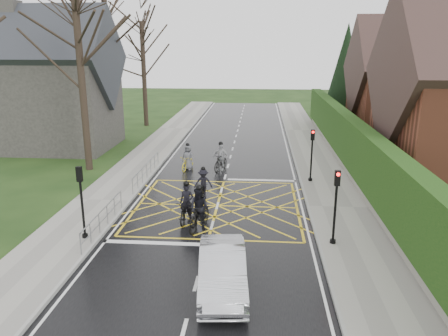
# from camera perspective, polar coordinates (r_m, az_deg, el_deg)

# --- Properties ---
(ground) EXTENTS (120.00, 120.00, 0.00)m
(ground) POSITION_cam_1_polar(r_m,az_deg,el_deg) (22.21, -0.88, -4.96)
(ground) COLOR black
(ground) RESTS_ON ground
(road) EXTENTS (9.00, 80.00, 0.01)m
(road) POSITION_cam_1_polar(r_m,az_deg,el_deg) (22.21, -0.88, -4.95)
(road) COLOR black
(road) RESTS_ON ground
(sidewalk_right) EXTENTS (3.00, 80.00, 0.15)m
(sidewalk_right) POSITION_cam_1_polar(r_m,az_deg,el_deg) (22.45, 14.62, -5.06)
(sidewalk_right) COLOR gray
(sidewalk_right) RESTS_ON ground
(sidewalk_left) EXTENTS (3.00, 80.00, 0.15)m
(sidewalk_left) POSITION_cam_1_polar(r_m,az_deg,el_deg) (23.50, -15.64, -4.18)
(sidewalk_left) COLOR gray
(sidewalk_left) RESTS_ON ground
(stone_wall) EXTENTS (0.50, 38.00, 0.70)m
(stone_wall) POSITION_cam_1_polar(r_m,az_deg,el_deg) (28.29, 16.16, -0.24)
(stone_wall) COLOR slate
(stone_wall) RESTS_ON ground
(hedge) EXTENTS (0.90, 38.00, 2.80)m
(hedge) POSITION_cam_1_polar(r_m,az_deg,el_deg) (27.88, 16.43, 3.22)
(hedge) COLOR #10330E
(hedge) RESTS_ON stone_wall
(house_far) EXTENTS (9.80, 8.80, 10.30)m
(house_far) POSITION_cam_1_polar(r_m,az_deg,el_deg) (40.85, 23.14, 9.66)
(house_far) COLOR brown
(house_far) RESTS_ON ground
(conifer) EXTENTS (4.60, 4.60, 10.00)m
(conifer) POSITION_cam_1_polar(r_m,az_deg,el_deg) (47.56, 15.56, 11.82)
(conifer) COLOR black
(conifer) RESTS_ON ground
(church) EXTENTS (8.80, 7.80, 11.00)m
(church) POSITION_cam_1_polar(r_m,az_deg,el_deg) (36.30, -21.08, 10.15)
(church) COLOR #2D2B28
(church) RESTS_ON ground
(tree_near) EXTENTS (9.24, 9.24, 11.44)m
(tree_near) POSITION_cam_1_polar(r_m,az_deg,el_deg) (28.85, -18.47, 15.13)
(tree_near) COLOR black
(tree_near) RESTS_ON ground
(tree_mid) EXTENTS (10.08, 10.08, 12.48)m
(tree_mid) POSITION_cam_1_polar(r_m,az_deg,el_deg) (36.69, -15.10, 16.51)
(tree_mid) COLOR black
(tree_mid) RESTS_ON ground
(tree_far) EXTENTS (8.40, 8.40, 10.40)m
(tree_far) POSITION_cam_1_polar(r_m,az_deg,el_deg) (44.14, -10.55, 14.71)
(tree_far) COLOR black
(tree_far) RESTS_ON ground
(railing_south) EXTENTS (0.05, 5.04, 1.03)m
(railing_south) POSITION_cam_1_polar(r_m,az_deg,el_deg) (19.74, -15.53, -5.87)
(railing_south) COLOR slate
(railing_south) RESTS_ON ground
(railing_north) EXTENTS (0.05, 6.04, 1.03)m
(railing_north) POSITION_cam_1_polar(r_m,az_deg,el_deg) (26.52, -10.09, 0.07)
(railing_north) COLOR slate
(railing_north) RESTS_ON ground
(traffic_light_ne) EXTENTS (0.24, 0.31, 3.21)m
(traffic_light_ne) POSITION_cam_1_polar(r_m,az_deg,el_deg) (25.81, 11.37, 1.58)
(traffic_light_ne) COLOR black
(traffic_light_ne) RESTS_ON ground
(traffic_light_se) EXTENTS (0.24, 0.31, 3.21)m
(traffic_light_se) POSITION_cam_1_polar(r_m,az_deg,el_deg) (17.87, 14.33, -5.08)
(traffic_light_se) COLOR black
(traffic_light_se) RESTS_ON ground
(traffic_light_sw) EXTENTS (0.24, 0.31, 3.21)m
(traffic_light_sw) POSITION_cam_1_polar(r_m,az_deg,el_deg) (18.73, -18.05, -4.39)
(traffic_light_sw) COLOR black
(traffic_light_sw) RESTS_ON ground
(cyclist_rear) EXTENTS (0.87, 2.04, 1.93)m
(cyclist_rear) POSITION_cam_1_polar(r_m,az_deg,el_deg) (20.24, -4.91, -5.24)
(cyclist_rear) COLOR black
(cyclist_rear) RESTS_ON ground
(cyclist_back) EXTENTS (1.16, 2.13, 2.06)m
(cyclist_back) POSITION_cam_1_polar(r_m,az_deg,el_deg) (19.29, -3.25, -5.81)
(cyclist_back) COLOR black
(cyclist_back) RESTS_ON ground
(cyclist_mid) EXTENTS (1.01, 1.74, 1.68)m
(cyclist_mid) POSITION_cam_1_polar(r_m,az_deg,el_deg) (23.30, -2.73, -2.36)
(cyclist_mid) COLOR black
(cyclist_mid) RESTS_ON ground
(cyclist_front) EXTENTS (1.14, 1.99, 1.92)m
(cyclist_front) POSITION_cam_1_polar(r_m,az_deg,el_deg) (28.11, -0.44, 1.05)
(cyclist_front) COLOR black
(cyclist_front) RESTS_ON ground
(cyclist_lead) EXTENTS (1.02, 1.92, 1.77)m
(cyclist_lead) POSITION_cam_1_polar(r_m,az_deg,el_deg) (28.42, -4.75, 0.97)
(cyclist_lead) COLOR #B3A315
(cyclist_lead) RESTS_ON ground
(car) EXTENTS (1.94, 4.50, 1.44)m
(car) POSITION_cam_1_polar(r_m,az_deg,el_deg) (14.80, -0.21, -13.14)
(car) COLOR #B9BAC1
(car) RESTS_ON ground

